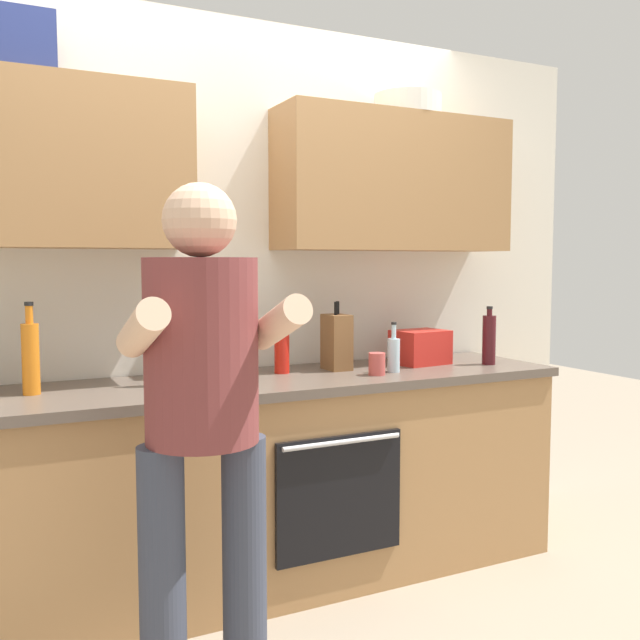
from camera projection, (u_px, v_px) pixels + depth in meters
name	position (u px, v px, depth m)	size (l,w,h in m)	color
ground_plane	(253.00, 585.00, 3.04)	(12.00, 12.00, 0.00)	gray
back_wall_unit	(229.00, 239.00, 3.16)	(4.00, 0.38, 2.50)	silver
counter	(252.00, 483.00, 3.00)	(2.84, 0.67, 0.90)	#A37547
person_standing	(203.00, 406.00, 2.11)	(0.49, 0.45, 1.63)	#383D4C
bottle_water	(394.00, 354.00, 3.16)	(0.06, 0.06, 0.23)	silver
bottle_juice	(31.00, 356.00, 2.62)	(0.06, 0.06, 0.35)	orange
bottle_soy	(167.00, 350.00, 2.81)	(0.05, 0.05, 0.34)	black
bottle_syrup	(222.00, 349.00, 2.87)	(0.06, 0.06, 0.33)	#8C4C14
bottle_wine	(489.00, 339.00, 3.40)	(0.06, 0.06, 0.28)	#471419
bottle_oil	(236.00, 355.00, 2.99)	(0.06, 0.06, 0.24)	olive
bottle_hotsauce	(282.00, 348.00, 3.13)	(0.07, 0.07, 0.26)	red
cup_ceramic	(377.00, 364.00, 3.08)	(0.07, 0.07, 0.10)	#BF4C47
knife_block	(337.00, 342.00, 3.23)	(0.10, 0.14, 0.31)	brown
grocery_bag_crisps	(420.00, 347.00, 3.42)	(0.25, 0.19, 0.16)	red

